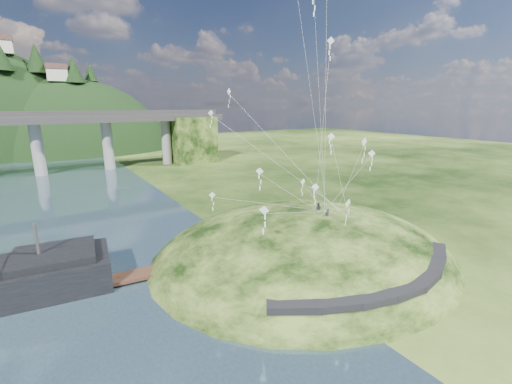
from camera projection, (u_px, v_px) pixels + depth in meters
ground at (254, 280)px, 33.37m from camera, size 320.00×320.00×0.00m
grass_hill at (304, 266)px, 39.52m from camera, size 36.00×32.00×13.00m
footpath at (391, 283)px, 28.74m from camera, size 22.29×5.84×0.83m
wooden_dock at (151, 272)px, 34.00m from camera, size 13.94×3.33×0.99m
kite_flyers at (321, 204)px, 38.19m from camera, size 1.40×2.83×1.72m
kite_swarm at (302, 127)px, 33.21m from camera, size 16.02×17.91×21.84m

